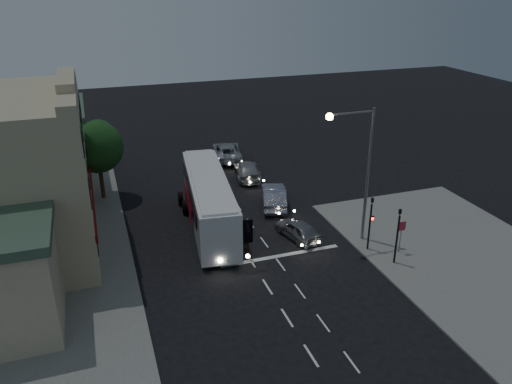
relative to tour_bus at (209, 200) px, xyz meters
name	(u,v)px	position (x,y,z in m)	size (l,w,h in m)	color
ground	(262,278)	(1.27, -7.56, -2.03)	(120.00, 120.00, 0.00)	black
sidewalk_near	(487,273)	(14.27, -11.56, -1.97)	(12.00, 24.00, 0.12)	slate
sidewalk_far	(34,248)	(-11.73, 0.44, -1.97)	(12.00, 50.00, 0.12)	slate
road_markings	(263,248)	(2.56, -4.25, -2.03)	(8.00, 30.55, 0.01)	silver
tour_bus	(209,200)	(0.00, 0.00, 0.00)	(3.97, 12.49, 3.76)	white
car_suv	(298,230)	(5.22, -3.76, -1.37)	(1.56, 3.88, 1.32)	gray
car_sedan_a	(274,196)	(5.54, 1.69, -1.22)	(1.73, 4.97, 1.64)	#9595A8
car_sedan_b	(247,170)	(5.42, 7.98, -1.31)	(2.03, 4.99, 1.45)	#ABABAD
car_sedan_c	(227,151)	(5.04, 13.25, -1.24)	(2.64, 5.72, 1.59)	#ABADB4
traffic_signal_main	(371,217)	(8.87, -6.78, 0.39)	(0.25, 0.35, 4.10)	black
traffic_signal_side	(398,229)	(9.57, -8.76, 0.39)	(0.18, 0.15, 4.10)	black
regulatory_sign	(401,232)	(10.57, -7.79, -0.44)	(0.45, 0.12, 2.20)	slate
streetlight	(360,161)	(8.62, -5.36, 3.70)	(3.32, 0.44, 9.00)	slate
main_building	(3,178)	(-12.69, 0.44, 3.13)	(10.12, 12.00, 11.00)	#AAA48C
low_building_north	(30,146)	(-12.23, 12.44, 1.36)	(9.40, 9.40, 6.50)	tan
street_tree	(97,145)	(-6.93, 7.47, 2.46)	(4.00, 4.00, 6.20)	black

